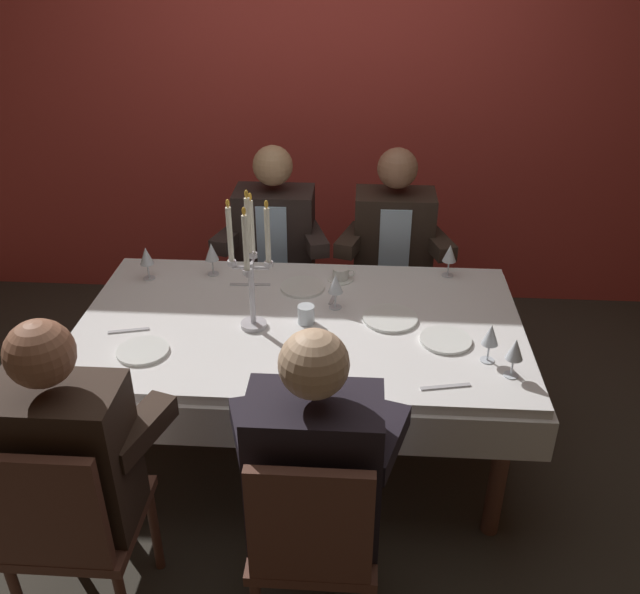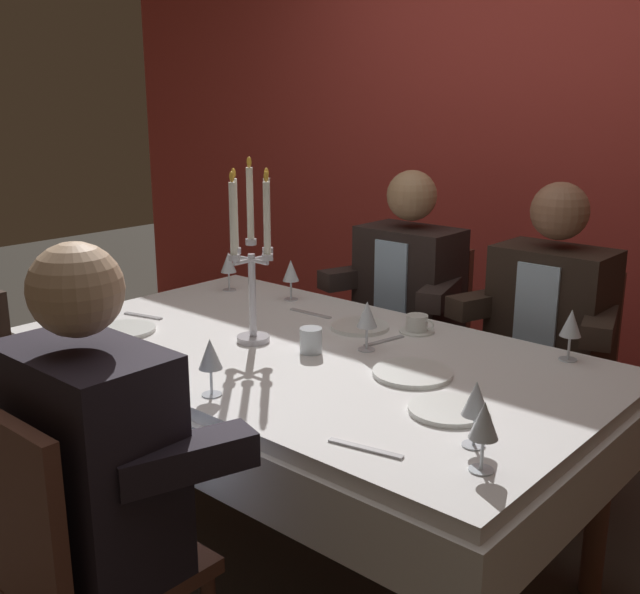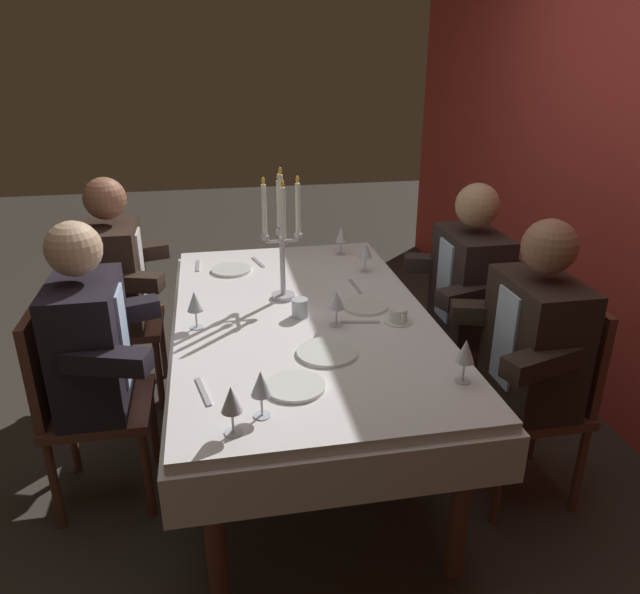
# 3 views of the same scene
# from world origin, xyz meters

# --- Properties ---
(ground_plane) EXTENTS (12.00, 12.00, 0.00)m
(ground_plane) POSITION_xyz_m (0.00, 0.00, 0.00)
(ground_plane) COLOR #38332A
(back_wall) EXTENTS (6.00, 0.12, 2.70)m
(back_wall) POSITION_xyz_m (0.00, 1.66, 1.35)
(back_wall) COLOR #CB3F37
(back_wall) RESTS_ON ground_plane
(dining_table) EXTENTS (1.94, 1.14, 0.74)m
(dining_table) POSITION_xyz_m (0.00, 0.00, 0.62)
(dining_table) COLOR white
(dining_table) RESTS_ON ground_plane
(candelabra) EXTENTS (0.19, 0.19, 0.61)m
(candelabra) POSITION_xyz_m (-0.19, -0.06, 1.03)
(candelabra) COLOR silver
(candelabra) RESTS_ON dining_table
(dinner_plate_0) EXTENTS (0.21, 0.21, 0.01)m
(dinner_plate_0) POSITION_xyz_m (-0.01, 0.29, 0.75)
(dinner_plate_0) COLOR white
(dinner_plate_0) RESTS_ON dining_table
(dinner_plate_1) EXTENTS (0.24, 0.24, 0.01)m
(dinner_plate_1) POSITION_xyz_m (0.39, 0.03, 0.75)
(dinner_plate_1) COLOR white
(dinner_plate_1) RESTS_ON dining_table
(dinner_plate_2) EXTENTS (0.21, 0.21, 0.01)m
(dinner_plate_2) POSITION_xyz_m (0.61, -0.12, 0.75)
(dinner_plate_2) COLOR white
(dinner_plate_2) RESTS_ON dining_table
(dinner_plate_3) EXTENTS (0.21, 0.21, 0.01)m
(dinner_plate_3) POSITION_xyz_m (-0.60, -0.28, 0.75)
(dinner_plate_3) COLOR white
(dinner_plate_3) RESTS_ON dining_table
(wine_glass_0) EXTENTS (0.07, 0.07, 0.16)m
(wine_glass_0) POSITION_xyz_m (0.76, -0.25, 0.85)
(wine_glass_0) COLOR silver
(wine_glass_0) RESTS_ON dining_table
(wine_glass_1) EXTENTS (0.07, 0.07, 0.16)m
(wine_glass_1) POSITION_xyz_m (0.06, -0.46, 0.85)
(wine_glass_1) COLOR silver
(wine_glass_1) RESTS_ON dining_table
(wine_glass_2) EXTENTS (0.07, 0.07, 0.16)m
(wine_glass_2) POSITION_xyz_m (-0.76, 0.34, 0.85)
(wine_glass_2) COLOR silver
(wine_glass_2) RESTS_ON dining_table
(wine_glass_3) EXTENTS (0.07, 0.07, 0.16)m
(wine_glass_3) POSITION_xyz_m (0.68, 0.46, 0.85)
(wine_glass_3) COLOR silver
(wine_glass_3) RESTS_ON dining_table
(wine_glass_4) EXTENTS (0.07, 0.07, 0.16)m
(wine_glass_4) POSITION_xyz_m (0.83, -0.35, 0.85)
(wine_glass_4) COLOR silver
(wine_glass_4) RESTS_ON dining_table
(wine_glass_5) EXTENTS (0.07, 0.07, 0.16)m
(wine_glass_5) POSITION_xyz_m (-0.46, 0.40, 0.86)
(wine_glass_5) COLOR silver
(wine_glass_5) RESTS_ON dining_table
(wine_glass_6) EXTENTS (0.07, 0.07, 0.16)m
(wine_glass_6) POSITION_xyz_m (0.15, 0.12, 0.86)
(wine_glass_6) COLOR silver
(wine_glass_6) RESTS_ON dining_table
(water_tumbler_0) EXTENTS (0.07, 0.07, 0.08)m
(water_tumbler_0) POSITION_xyz_m (0.03, -0.02, 0.78)
(water_tumbler_0) COLOR silver
(water_tumbler_0) RESTS_ON dining_table
(coffee_cup_0) EXTENTS (0.13, 0.12, 0.06)m
(coffee_cup_0) POSITION_xyz_m (0.16, 0.39, 0.77)
(coffee_cup_0) COLOR white
(coffee_cup_0) RESTS_ON dining_table
(knife_0) EXTENTS (0.19, 0.03, 0.01)m
(knife_0) POSITION_xyz_m (-0.26, 0.30, 0.74)
(knife_0) COLOR #B7B7BC
(knife_0) RESTS_ON dining_table
(spoon_1) EXTENTS (0.17, 0.06, 0.01)m
(spoon_1) POSITION_xyz_m (-0.71, -0.13, 0.74)
(spoon_1) COLOR #B7B7BC
(spoon_1) RESTS_ON dining_table
(fork_2) EXTENTS (0.05, 0.17, 0.01)m
(fork_2) POSITION_xyz_m (0.14, 0.23, 0.74)
(fork_2) COLOR #B7B7BC
(fork_2) RESTS_ON dining_table
(knife_3) EXTENTS (0.19, 0.06, 0.01)m
(knife_3) POSITION_xyz_m (0.58, -0.44, 0.74)
(knife_3) COLOR #B7B7BC
(knife_3) RESTS_ON dining_table
(fork_4) EXTENTS (0.17, 0.02, 0.01)m
(fork_4) POSITION_xyz_m (-0.71, -0.46, 0.74)
(fork_4) COLOR #B7B7BC
(fork_4) RESTS_ON dining_table
(seated_diner_1) EXTENTS (0.63, 0.48, 1.24)m
(seated_diner_1) POSITION_xyz_m (-0.22, 0.89, 0.74)
(seated_diner_1) COLOR brown
(seated_diner_1) RESTS_ON ground_plane
(seated_diner_2) EXTENTS (0.63, 0.48, 1.24)m
(seated_diner_2) POSITION_xyz_m (0.13, -0.89, 0.74)
(seated_diner_2) COLOR brown
(seated_diner_2) RESTS_ON ground_plane
(seated_diner_3) EXTENTS (0.63, 0.48, 1.24)m
(seated_diner_3) POSITION_xyz_m (0.43, 0.89, 0.74)
(seated_diner_3) COLOR brown
(seated_diner_3) RESTS_ON ground_plane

